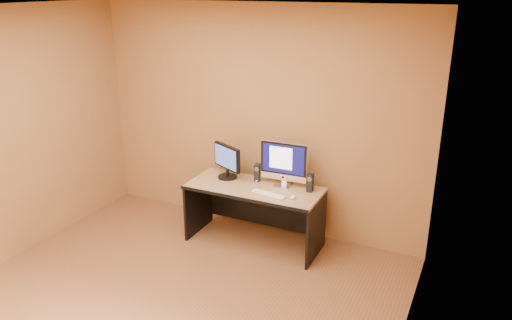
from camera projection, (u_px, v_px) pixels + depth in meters
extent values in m
plane|color=brown|center=(160.00, 314.00, 4.45)|extent=(4.00, 4.00, 0.00)
plane|color=white|center=(136.00, 10.00, 3.57)|extent=(4.00, 4.00, 0.00)
cube|color=silver|center=(268.00, 194.00, 5.23)|extent=(0.41, 0.16, 0.02)
ellipsoid|color=white|center=(293.00, 197.00, 5.14)|extent=(0.06, 0.10, 0.03)
cylinder|color=black|center=(292.00, 183.00, 5.53)|extent=(0.04, 0.20, 0.01)
cylinder|color=black|center=(283.00, 181.00, 5.59)|extent=(0.07, 0.16, 0.01)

